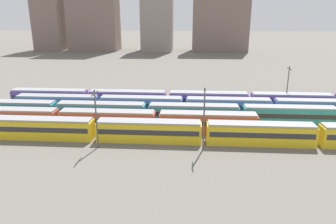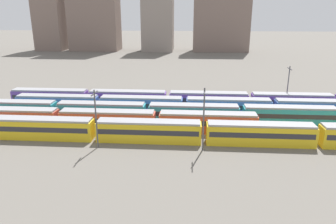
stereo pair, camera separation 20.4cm
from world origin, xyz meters
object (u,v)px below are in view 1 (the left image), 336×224
object	(u,v)px
train_track_4	(208,100)
catenary_pole_2	(204,117)
train_track_3	(184,106)
train_track_0	(204,132)
catenary_pole_0	(96,116)
train_track_2	(194,113)
catenary_pole_1	(288,84)
train_track_1	(108,120)

from	to	relation	value
train_track_4	catenary_pole_2	xyz separation A→B (m)	(-2.04, -24.01, 3.86)
train_track_3	train_track_4	world-z (taller)	same
train_track_3	catenary_pole_2	xyz separation A→B (m)	(3.41, -18.81, 3.86)
train_track_0	catenary_pole_0	xyz separation A→B (m)	(-17.55, -3.28, 3.56)
train_track_3	catenary_pole_2	world-z (taller)	catenary_pole_2
train_track_2	train_track_3	bearing A→B (deg)	110.81
catenary_pole_0	train_track_0	bearing A→B (deg)	10.60
train_track_2	train_track_0	bearing A→B (deg)	-80.77
train_track_2	catenary_pole_2	world-z (taller)	catenary_pole_2
train_track_0	catenary_pole_0	distance (m)	18.20
train_track_2	catenary_pole_1	world-z (taller)	catenary_pole_1
catenary_pole_1	catenary_pole_2	world-z (taller)	catenary_pole_2
train_track_4	train_track_1	bearing A→B (deg)	-141.71
train_track_1	train_track_2	bearing A→B (deg)	17.70
train_track_3	catenary_pole_2	bearing A→B (deg)	-79.73
train_track_0	catenary_pole_1	bearing A→B (deg)	49.72
catenary_pole_2	train_track_3	bearing A→B (deg)	100.27
train_track_3	train_track_4	distance (m)	7.53
train_track_1	train_track_4	distance (m)	25.17
train_track_1	train_track_2	xyz separation A→B (m)	(16.29, 5.20, 0.00)
train_track_3	catenary_pole_0	size ratio (longest dim) A/B	7.59
train_track_0	catenary_pole_2	bearing A→B (deg)	-94.62
train_track_2	train_track_3	size ratio (longest dim) A/B	1.25
train_track_2	catenary_pole_2	size ratio (longest dim) A/B	8.97
train_track_1	catenary_pole_2	bearing A→B (deg)	-25.38
train_track_2	train_track_4	xyz separation A→B (m)	(3.47, 10.40, 0.00)
train_track_1	catenary_pole_0	world-z (taller)	catenary_pole_0
train_track_0	catenary_pole_1	xyz separation A→B (m)	(20.42, 24.10, 3.34)
catenary_pole_2	catenary_pole_0	bearing A→B (deg)	-179.75
train_track_2	catenary_pole_0	size ratio (longest dim) A/B	9.51
train_track_1	catenary_pole_2	size ratio (longest dim) A/B	5.35
train_track_4	catenary_pole_0	size ratio (longest dim) A/B	9.51
catenary_pole_1	train_track_0	bearing A→B (deg)	-130.28
train_track_4	catenary_pole_1	world-z (taller)	catenary_pole_1
train_track_1	train_track_3	world-z (taller)	same
train_track_4	train_track_2	bearing A→B (deg)	-108.44
train_track_2	catenary_pole_2	distance (m)	14.22
train_track_1	catenary_pole_2	distance (m)	19.99
train_track_4	catenary_pole_2	world-z (taller)	catenary_pole_2
train_track_1	catenary_pole_1	world-z (taller)	catenary_pole_1
train_track_4	catenary_pole_0	distance (m)	31.08
catenary_pole_0	train_track_2	bearing A→B (deg)	40.79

